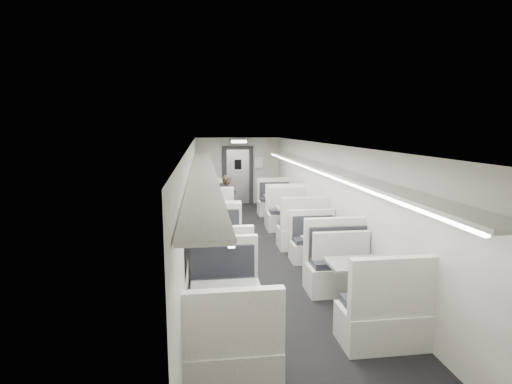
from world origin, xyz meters
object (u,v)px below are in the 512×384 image
object	(u,v)px
booth_left_a	(212,210)
passenger	(228,201)
booth_left_c	(218,254)
booth_right_d	(359,287)
booth_right_c	(324,255)
booth_left_d	(227,316)
booth_right_a	(279,208)
exit_sign	(239,142)
vestibule_door	(238,176)
booth_left_b	(215,226)
booth_right_b	(294,222)

from	to	relation	value
booth_left_a	passenger	bearing A→B (deg)	-40.75
booth_left_c	booth_right_d	bearing A→B (deg)	-44.06
booth_left_c	booth_right_c	size ratio (longest dim) A/B	1.12
booth_left_d	booth_right_a	size ratio (longest dim) A/B	1.00
booth_right_d	booth_left_c	bearing A→B (deg)	135.94
booth_right_d	exit_sign	bearing A→B (deg)	96.79
booth_left_d	booth_right_a	xyz separation A→B (m)	(2.00, 6.74, -0.00)
booth_right_c	vestibule_door	distance (m)	7.27
exit_sign	passenger	bearing A→B (deg)	-101.78
booth_right_a	exit_sign	world-z (taller)	exit_sign
booth_left_b	booth_left_d	bearing A→B (deg)	-90.00
booth_right_d	vestibule_door	xyz separation A→B (m)	(-1.00, 8.89, 0.63)
booth_right_b	booth_right_d	size ratio (longest dim) A/B	1.00
booth_left_b	vestibule_door	world-z (taller)	vestibule_door
booth_left_d	vestibule_door	distance (m)	9.55
booth_right_c	booth_left_c	bearing A→B (deg)	173.82
booth_left_b	booth_right_c	size ratio (longest dim) A/B	1.13
booth_left_d	exit_sign	bearing A→B (deg)	83.65
booth_right_b	exit_sign	distance (m)	4.70
booth_right_c	booth_right_d	distance (m)	1.72
booth_right_d	exit_sign	distance (m)	8.66
booth_right_d	booth_right_a	bearing A→B (deg)	90.00
booth_left_b	booth_right_b	size ratio (longest dim) A/B	0.97
booth_left_b	exit_sign	bearing A→B (deg)	76.80
booth_right_a	booth_right_c	size ratio (longest dim) A/B	1.11
exit_sign	booth_left_a	bearing A→B (deg)	-112.88
booth_left_c	exit_sign	world-z (taller)	exit_sign
booth_right_a	booth_right_c	bearing A→B (deg)	-90.00
booth_left_d	booth_right_b	distance (m)	5.20
booth_left_c	vestibule_door	world-z (taller)	vestibule_door
booth_left_a	booth_left_c	bearing A→B (deg)	-90.00
booth_right_d	booth_left_b	bearing A→B (deg)	115.81
booth_left_c	booth_left_d	xyz separation A→B (m)	(0.00, -2.53, -0.01)
booth_left_a	exit_sign	distance (m)	3.19
booth_left_b	booth_right_b	world-z (taller)	booth_right_b
passenger	exit_sign	xyz separation A→B (m)	(0.57, 2.74, 1.56)
booth_left_a	booth_left_b	distance (m)	1.89
booth_left_b	booth_left_c	size ratio (longest dim) A/B	1.00
booth_left_d	vestibule_door	world-z (taller)	vestibule_door
booth_left_a	exit_sign	size ratio (longest dim) A/B	3.55
passenger	exit_sign	bearing A→B (deg)	53.46
booth_right_b	booth_right_c	distance (m)	2.49
booth_left_b	booth_left_c	world-z (taller)	booth_left_b
booth_left_a	passenger	size ratio (longest dim) A/B	1.54
booth_right_d	exit_sign	xyz separation A→B (m)	(-1.00, 8.40, 1.87)
booth_right_a	booth_left_d	bearing A→B (deg)	-106.52
booth_right_a	vestibule_door	bearing A→B (deg)	110.08
booth_left_c	passenger	bearing A→B (deg)	83.43
passenger	vestibule_door	bearing A→B (deg)	55.20
booth_left_d	booth_right_b	xyz separation A→B (m)	(2.00, 4.80, 0.02)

